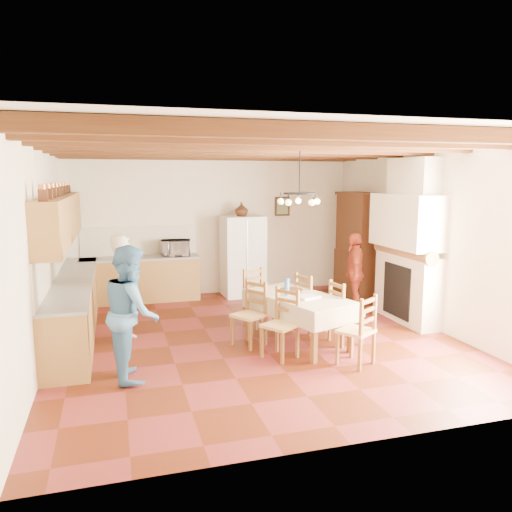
# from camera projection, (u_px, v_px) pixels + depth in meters

# --- Properties ---
(floor) EXTENTS (6.00, 6.50, 0.02)m
(floor) POSITION_uv_depth(u_px,v_px,m) (255.00, 339.00, 7.76)
(floor) COLOR #4C1B0B
(floor) RESTS_ON ground
(ceiling) EXTENTS (6.00, 6.50, 0.02)m
(ceiling) POSITION_uv_depth(u_px,v_px,m) (255.00, 141.00, 7.29)
(ceiling) COLOR white
(ceiling) RESTS_ON ground
(wall_back) EXTENTS (6.00, 0.02, 3.00)m
(wall_back) POSITION_uv_depth(u_px,v_px,m) (213.00, 224.00, 10.62)
(wall_back) COLOR white
(wall_back) RESTS_ON ground
(wall_front) EXTENTS (6.00, 0.02, 3.00)m
(wall_front) POSITION_uv_depth(u_px,v_px,m) (357.00, 289.00, 4.43)
(wall_front) COLOR white
(wall_front) RESTS_ON ground
(wall_left) EXTENTS (0.02, 6.50, 3.00)m
(wall_left) POSITION_uv_depth(u_px,v_px,m) (40.00, 251.00, 6.70)
(wall_left) COLOR white
(wall_left) RESTS_ON ground
(wall_right) EXTENTS (0.02, 6.50, 3.00)m
(wall_right) POSITION_uv_depth(u_px,v_px,m) (428.00, 236.00, 8.35)
(wall_right) COLOR white
(wall_right) RESTS_ON ground
(ceiling_beams) EXTENTS (6.00, 6.30, 0.16)m
(ceiling_beams) POSITION_uv_depth(u_px,v_px,m) (255.00, 148.00, 7.30)
(ceiling_beams) COLOR #3C190D
(ceiling_beams) RESTS_ON ground
(lower_cabinets_left) EXTENTS (0.60, 4.30, 0.86)m
(lower_cabinets_left) POSITION_uv_depth(u_px,v_px,m) (74.00, 307.00, 7.94)
(lower_cabinets_left) COLOR olive
(lower_cabinets_left) RESTS_ON ground
(lower_cabinets_back) EXTENTS (2.30, 0.60, 0.86)m
(lower_cabinets_back) POSITION_uv_depth(u_px,v_px,m) (141.00, 280.00, 10.06)
(lower_cabinets_back) COLOR olive
(lower_cabinets_back) RESTS_ON ground
(countertop_left) EXTENTS (0.62, 4.30, 0.04)m
(countertop_left) POSITION_uv_depth(u_px,v_px,m) (73.00, 280.00, 7.87)
(countertop_left) COLOR slate
(countertop_left) RESTS_ON lower_cabinets_left
(countertop_back) EXTENTS (2.34, 0.62, 0.04)m
(countertop_back) POSITION_uv_depth(u_px,v_px,m) (140.00, 258.00, 9.99)
(countertop_back) COLOR slate
(countertop_back) RESTS_ON lower_cabinets_back
(backsplash_left) EXTENTS (0.03, 4.30, 0.60)m
(backsplash_left) POSITION_uv_depth(u_px,v_px,m) (52.00, 261.00, 7.75)
(backsplash_left) COLOR beige
(backsplash_left) RESTS_ON ground
(backsplash_back) EXTENTS (2.30, 0.03, 0.60)m
(backsplash_back) POSITION_uv_depth(u_px,v_px,m) (139.00, 240.00, 10.21)
(backsplash_back) COLOR beige
(backsplash_back) RESTS_ON ground
(upper_cabinets) EXTENTS (0.35, 4.20, 0.70)m
(upper_cabinets) POSITION_uv_depth(u_px,v_px,m) (61.00, 219.00, 7.69)
(upper_cabinets) COLOR olive
(upper_cabinets) RESTS_ON ground
(fireplace) EXTENTS (0.56, 1.60, 2.80)m
(fireplace) POSITION_uv_depth(u_px,v_px,m) (405.00, 242.00, 8.48)
(fireplace) COLOR beige
(fireplace) RESTS_ON ground
(wall_picture) EXTENTS (0.34, 0.03, 0.42)m
(wall_picture) POSITION_uv_depth(u_px,v_px,m) (282.00, 206.00, 10.96)
(wall_picture) COLOR black
(wall_picture) RESTS_ON ground
(refrigerator) EXTENTS (0.86, 0.72, 1.69)m
(refrigerator) POSITION_uv_depth(u_px,v_px,m) (243.00, 256.00, 10.48)
(refrigerator) COLOR white
(refrigerator) RESTS_ON floor
(hutch) EXTENTS (0.51, 1.21, 2.18)m
(hutch) POSITION_uv_depth(u_px,v_px,m) (358.00, 246.00, 10.21)
(hutch) COLOR #3A2410
(hutch) RESTS_ON floor
(dining_table) EXTENTS (1.37, 1.88, 0.74)m
(dining_table) POSITION_uv_depth(u_px,v_px,m) (298.00, 301.00, 7.44)
(dining_table) COLOR beige
(dining_table) RESTS_ON floor
(chandelier) EXTENTS (0.47, 0.47, 0.03)m
(chandelier) POSITION_uv_depth(u_px,v_px,m) (299.00, 193.00, 7.19)
(chandelier) COLOR black
(chandelier) RESTS_ON ground
(chair_left_near) EXTENTS (0.56, 0.57, 0.96)m
(chair_left_near) POSITION_uv_depth(u_px,v_px,m) (280.00, 324.00, 6.86)
(chair_left_near) COLOR brown
(chair_left_near) RESTS_ON floor
(chair_left_far) EXTENTS (0.56, 0.57, 0.96)m
(chair_left_far) POSITION_uv_depth(u_px,v_px,m) (249.00, 314.00, 7.37)
(chair_left_far) COLOR brown
(chair_left_far) RESTS_ON floor
(chair_right_near) EXTENTS (0.45, 0.47, 0.96)m
(chair_right_near) POSITION_uv_depth(u_px,v_px,m) (346.00, 312.00, 7.49)
(chair_right_near) COLOR brown
(chair_right_near) RESTS_ON floor
(chair_right_far) EXTENTS (0.51, 0.52, 0.96)m
(chair_right_far) POSITION_uv_depth(u_px,v_px,m) (311.00, 302.00, 8.08)
(chair_right_far) COLOR brown
(chair_right_far) RESTS_ON floor
(chair_end_near) EXTENTS (0.57, 0.56, 0.96)m
(chair_end_near) POSITION_uv_depth(u_px,v_px,m) (356.00, 330.00, 6.61)
(chair_end_near) COLOR brown
(chair_end_near) RESTS_ON floor
(chair_end_far) EXTENTS (0.53, 0.52, 0.96)m
(chair_end_far) POSITION_uv_depth(u_px,v_px,m) (259.00, 298.00, 8.36)
(chair_end_far) COLOR brown
(chair_end_far) RESTS_ON floor
(person_man) EXTENTS (0.54, 0.68, 1.64)m
(person_man) POSITION_uv_depth(u_px,v_px,m) (125.00, 288.00, 7.53)
(person_man) COLOR silver
(person_man) RESTS_ON floor
(person_woman_blue) EXTENTS (0.69, 0.85, 1.67)m
(person_woman_blue) POSITION_uv_depth(u_px,v_px,m) (131.00, 312.00, 6.14)
(person_woman_blue) COLOR teal
(person_woman_blue) RESTS_ON floor
(person_woman_red) EXTENTS (0.68, 0.94, 1.49)m
(person_woman_red) POSITION_uv_depth(u_px,v_px,m) (354.00, 272.00, 9.20)
(person_woman_red) COLOR #A53923
(person_woman_red) RESTS_ON floor
(microwave) EXTENTS (0.62, 0.46, 0.32)m
(microwave) POSITION_uv_depth(u_px,v_px,m) (176.00, 248.00, 10.16)
(microwave) COLOR silver
(microwave) RESTS_ON countertop_back
(fridge_vase) EXTENTS (0.30, 0.30, 0.28)m
(fridge_vase) POSITION_uv_depth(u_px,v_px,m) (241.00, 209.00, 10.32)
(fridge_vase) COLOR #3A2410
(fridge_vase) RESTS_ON refrigerator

